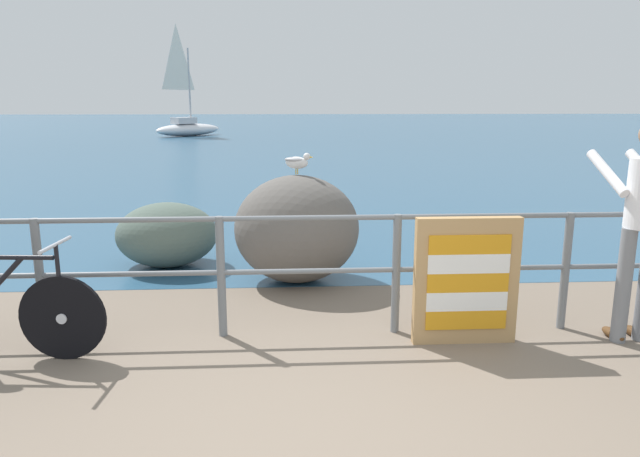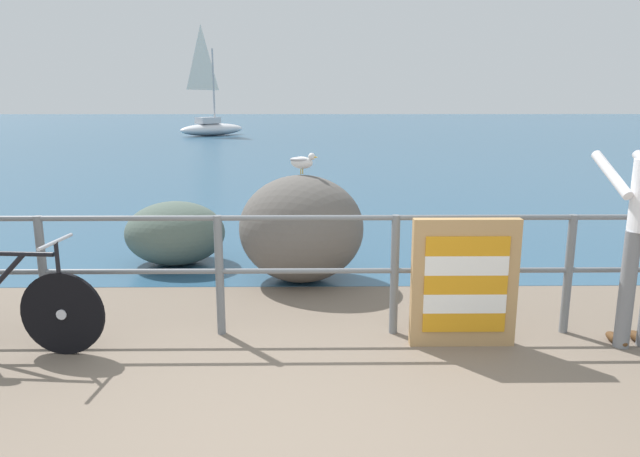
{
  "view_description": "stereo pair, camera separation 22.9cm",
  "coord_description": "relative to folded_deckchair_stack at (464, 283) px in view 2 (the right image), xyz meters",
  "views": [
    {
      "loc": [
        -0.18,
        -2.88,
        1.92
      ],
      "look_at": [
        0.11,
        2.15,
        0.82
      ],
      "focal_mm": 32.61,
      "sensor_mm": 36.0,
      "label": 1
    },
    {
      "loc": [
        0.05,
        -2.89,
        1.92
      ],
      "look_at": [
        0.11,
        2.15,
        0.82
      ],
      "focal_mm": 32.61,
      "sensor_mm": 36.0,
      "label": 2
    }
  ],
  "objects": [
    {
      "name": "folded_deckchair_stack",
      "position": [
        0.0,
        0.0,
        0.0
      ],
      "size": [
        0.84,
        0.1,
        1.04
      ],
      "color": "tan",
      "rests_on": "ground_plane"
    },
    {
      "name": "ground_plane",
      "position": [
        -1.25,
        18.51,
        -0.57
      ],
      "size": [
        120.0,
        120.0,
        0.1
      ],
      "primitive_type": "cube",
      "color": "#756656"
    },
    {
      "name": "breakwater_boulder_main",
      "position": [
        -1.32,
        1.75,
        0.06
      ],
      "size": [
        1.35,
        1.19,
        1.16
      ],
      "color": "#605B56",
      "rests_on": "ground"
    },
    {
      "name": "breakwater_boulder_left",
      "position": [
        -2.86,
        2.44,
        -0.14
      ],
      "size": [
        1.19,
        1.04,
        0.76
      ],
      "color": "#54655A",
      "rests_on": "ground"
    },
    {
      "name": "seagull",
      "position": [
        -1.31,
        1.83,
        0.78
      ],
      "size": [
        0.33,
        0.22,
        0.23
      ],
      "rotation": [
        0.0,
        0.0,
        5.83
      ],
      "color": "gold",
      "rests_on": "breakwater_boulder_main"
    },
    {
      "name": "sea_surface",
      "position": [
        -1.25,
        46.52,
        -0.52
      ],
      "size": [
        120.0,
        90.0,
        0.01
      ],
      "primitive_type": "cube",
      "color": "#2D5675",
      "rests_on": "ground_plane"
    },
    {
      "name": "sailboat",
      "position": [
        -7.1,
        29.9,
        0.19
      ],
      "size": [
        3.93,
        4.12,
        6.16
      ],
      "rotation": [
        0.0,
        0.0,
        0.83
      ],
      "color": "white",
      "rests_on": "sea_surface"
    },
    {
      "name": "promenade_railing",
      "position": [
        -1.25,
        0.25,
        0.12
      ],
      "size": [
        7.36,
        0.07,
        1.02
      ],
      "color": "slate",
      "rests_on": "ground_plane"
    }
  ]
}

